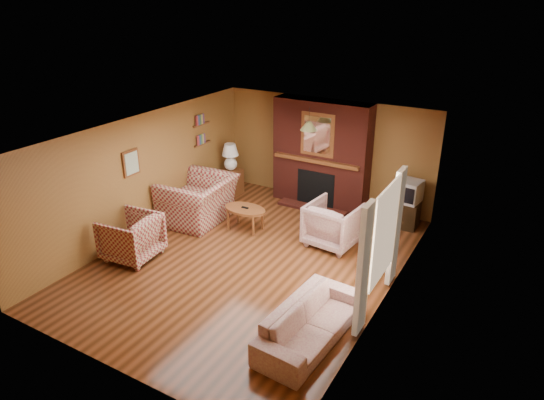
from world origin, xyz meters
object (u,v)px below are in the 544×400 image
Objects in this scene: side_table at (231,182)px; table_lamp at (230,156)px; fireplace at (321,155)px; plaid_armchair at (131,237)px; plaid_loveseat at (198,200)px; floral_armchair at (333,224)px; tv_stand at (405,214)px; floral_sofa at (311,322)px; coffee_table at (245,211)px; crt_tv at (408,191)px.

table_lamp reaches higher than side_table.
plaid_armchair is at bearing -116.11° from fireplace.
side_table is at bearing 180.00° from table_lamp.
plaid_loveseat is (-1.85, -2.12, -0.71)m from fireplace.
tv_stand is (1.00, 1.48, -0.15)m from floral_armchair.
tv_stand is at bearing 4.82° from table_lamp.
plaid_loveseat is 1.55× the size of floral_armchair.
floral_sofa is 3.60m from coffee_table.
fireplace reaches higher than side_table.
floral_sofa is at bearing -44.06° from side_table.
floral_sofa is at bearing -66.67° from fireplace.
floral_armchair is 1.73× the size of crt_tv.
side_table is (-0.25, 1.59, -0.17)m from plaid_loveseat.
plaid_loveseat is 0.75× the size of floral_sofa.
fireplace is 2.59× the size of plaid_armchair.
floral_sofa is (1.90, -4.41, -0.90)m from fireplace.
side_table is 0.93× the size of table_lamp.
plaid_armchair is (-0.10, -1.86, -0.05)m from plaid_loveseat.
plaid_armchair is 2.32m from coffee_table.
table_lamp is at bearing -165.71° from fireplace.
table_lamp is (-0.15, 3.44, 0.54)m from plaid_armchair.
plaid_armchair is 1.02× the size of coffee_table.
floral_armchair is (3.00, 2.31, 0.01)m from plaid_armchair.
floral_armchair is 3.39m from table_lamp.
side_table is at bearing 50.17° from floral_sofa.
floral_armchair is at bearing -124.08° from crt_tv.
plaid_loveseat is 2.94m from floral_armchair.
floral_armchair reaches higher than side_table.
fireplace is at bearing 68.99° from coffee_table.
side_table is 4.19m from crt_tv.
plaid_armchair is 1.69× the size of crt_tv.
plaid_armchair reaches higher than side_table.
plaid_loveseat reaches higher than floral_sofa.
plaid_loveseat is 1.86m from plaid_armchair.
crt_tv is at bearing -90.04° from tv_stand.
plaid_loveseat is at bearing 171.48° from plaid_armchair.
coffee_table is at bearing -147.47° from crt_tv.
plaid_armchair is 3.88m from floral_sofa.
floral_armchair is 1.79m from tv_stand.
floral_armchair is at bearing 9.92° from coffee_table.
side_table is at bearing 177.06° from plaid_armchair.
fireplace is 3.97× the size of side_table.
table_lamp reaches higher than plaid_armchair.
floral_sofa is at bearing -92.08° from tv_stand.
crt_tv is (0.15, 4.21, 0.51)m from floral_sofa.
side_table is 0.66m from table_lamp.
fireplace is 4.88m from floral_sofa.
floral_sofa is 5.57m from side_table.
crt_tv is at bearing -5.30° from fireplace.
fireplace is 2.53× the size of floral_armchair.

